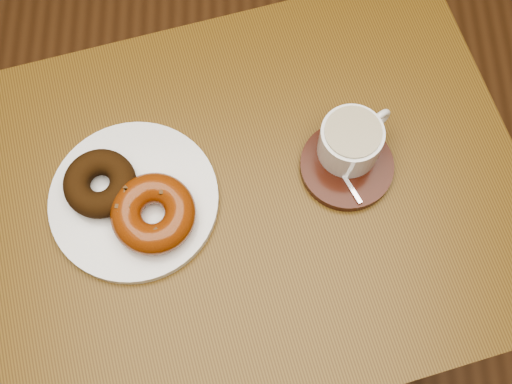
{
  "coord_description": "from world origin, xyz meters",
  "views": [
    {
      "loc": [
        0.13,
        -0.5,
        1.7
      ],
      "look_at": [
        0.14,
        -0.17,
        0.82
      ],
      "focal_mm": 45.0,
      "sensor_mm": 36.0,
      "label": 1
    }
  ],
  "objects_px": {
    "coffee_cup": "(351,140)",
    "donut_plate": "(134,200)",
    "cafe_table": "(244,223)",
    "saucer": "(347,166)"
  },
  "relations": [
    {
      "from": "coffee_cup",
      "to": "donut_plate",
      "type": "bearing_deg",
      "value": 156.15
    },
    {
      "from": "donut_plate",
      "to": "coffee_cup",
      "type": "bearing_deg",
      "value": 12.4
    },
    {
      "from": "saucer",
      "to": "cafe_table",
      "type": "bearing_deg",
      "value": -164.74
    },
    {
      "from": "saucer",
      "to": "coffee_cup",
      "type": "height_order",
      "value": "coffee_cup"
    },
    {
      "from": "saucer",
      "to": "coffee_cup",
      "type": "xyz_separation_m",
      "value": [
        0.0,
        0.02,
        0.04
      ]
    },
    {
      "from": "donut_plate",
      "to": "saucer",
      "type": "relative_size",
      "value": 1.78
    },
    {
      "from": "cafe_table",
      "to": "donut_plate",
      "type": "relative_size",
      "value": 3.94
    },
    {
      "from": "donut_plate",
      "to": "coffee_cup",
      "type": "height_order",
      "value": "coffee_cup"
    },
    {
      "from": "coffee_cup",
      "to": "saucer",
      "type": "bearing_deg",
      "value": -134.03
    },
    {
      "from": "cafe_table",
      "to": "donut_plate",
      "type": "bearing_deg",
      "value": 166.56
    }
  ]
}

